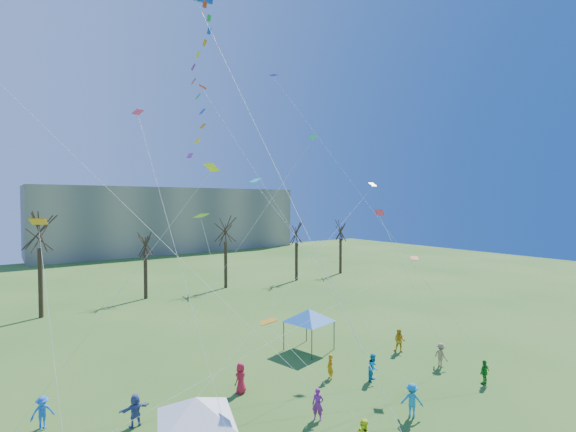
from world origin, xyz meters
TOP-DOWN VIEW (x-y plane):
  - distant_building at (22.00, 82.00)m, footprint 60.00×14.00m
  - bare_tree_row at (2.65, 36.17)m, footprint 66.96×8.48m
  - big_box_kite at (-4.78, 5.62)m, footprint 3.54×5.65m
  - canopy_tent_white at (-5.90, 4.51)m, footprint 4.22×4.22m
  - canopy_tent_blue at (7.20, 12.75)m, footprint 4.27×4.27m
  - festival_crowd at (-0.73, 5.89)m, footprint 26.60×12.51m
  - small_kites_aloft at (0.66, 10.84)m, footprint 28.63×18.05m

SIDE VIEW (x-z plane):
  - festival_crowd at x=-0.73m, z-range -0.07..1.79m
  - canopy_tent_blue at x=7.20m, z-range 1.13..4.40m
  - canopy_tent_white at x=-5.90m, z-range 1.16..4.49m
  - bare_tree_row at x=2.65m, z-range 1.24..12.30m
  - distant_building at x=22.00m, z-range 0.00..15.00m
  - small_kites_aloft at x=0.66m, z-range -4.09..29.99m
  - big_box_kite at x=-4.78m, z-range 6.21..28.28m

